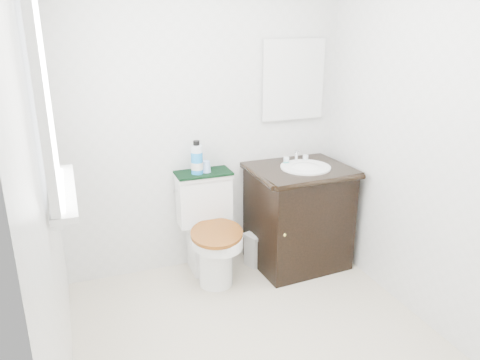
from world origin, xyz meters
TOP-DOWN VIEW (x-y plane):
  - floor at (0.00, 0.00)m, footprint 2.40×2.40m
  - wall_back at (0.00, 1.20)m, footprint 2.40×0.00m
  - wall_front at (0.00, -1.20)m, footprint 2.40×0.00m
  - wall_left at (-1.10, 0.00)m, footprint 0.00×2.40m
  - wall_right at (1.10, 0.00)m, footprint 0.00×2.40m
  - window at (-1.07, 0.25)m, footprint 0.02×0.70m
  - mirror at (0.72, 1.18)m, footprint 0.50×0.02m
  - toilet at (-0.05, 0.97)m, footprint 0.48×0.67m
  - vanity at (0.67, 0.90)m, footprint 0.78×0.68m
  - trash_bin at (0.36, 0.99)m, footprint 0.23×0.21m
  - towel at (-0.05, 1.09)m, footprint 0.42×0.22m
  - mouthwash_bottle at (-0.10, 1.07)m, footprint 0.09×0.09m
  - cup at (-0.03, 1.08)m, footprint 0.07×0.07m
  - soap_bar at (0.61, 1.01)m, footprint 0.07×0.04m

SIDE VIEW (x-z plane):
  - floor at x=0.00m, z-range 0.00..0.00m
  - trash_bin at x=0.36m, z-range 0.00..0.28m
  - toilet at x=-0.05m, z-range -0.05..0.74m
  - vanity at x=0.67m, z-range -0.03..0.89m
  - towel at x=-0.05m, z-range 0.79..0.81m
  - soap_bar at x=0.61m, z-range 0.82..0.84m
  - cup at x=-0.03m, z-range 0.81..0.89m
  - mouthwash_bottle at x=-0.10m, z-range 0.80..1.05m
  - wall_back at x=0.00m, z-range 0.00..2.40m
  - wall_front at x=0.00m, z-range 0.00..2.40m
  - wall_left at x=-1.10m, z-range 0.00..2.40m
  - wall_right at x=1.10m, z-range 0.00..2.40m
  - mirror at x=0.72m, z-range 1.15..1.75m
  - window at x=-1.07m, z-range 1.10..2.00m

